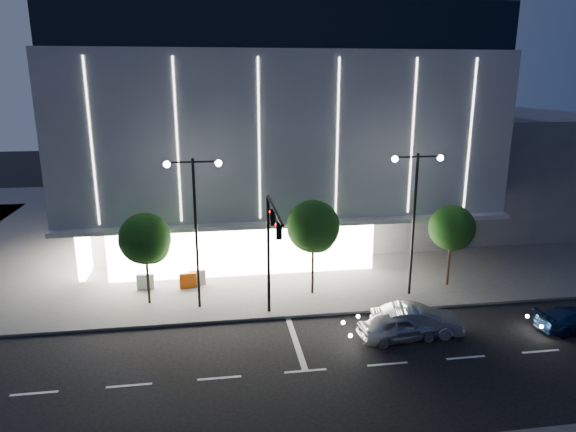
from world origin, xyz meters
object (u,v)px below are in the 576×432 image
Objects in this scene: street_lamp_east at (415,204)px; barrier_c at (188,281)px; car_second at (416,320)px; barrier_d at (197,278)px; tree_mid at (314,229)px; car_third at (575,319)px; car_lead at (398,326)px; barrier_b at (146,282)px; street_lamp_west at (195,212)px; traffic_mast at (271,239)px; tree_left at (146,241)px; tree_right at (452,230)px.

barrier_c is (-13.78, 2.97, -5.31)m from street_lamp_east.
barrier_d is (-11.71, 8.20, -0.13)m from car_second.
car_third is at bearing -26.91° from tree_mid.
car_second is at bearing -43.38° from barrier_d.
car_lead reaches higher than car_third.
barrier_b is at bearing 65.57° from car_third.
street_lamp_west is 13.49m from car_second.
barrier_c is (-0.78, 2.97, -5.31)m from street_lamp_west.
traffic_mast reaches higher than car_third.
tree_mid is 5.59× the size of barrier_d.
tree_mid is 5.59× the size of barrier_b.
barrier_d is (-7.23, 2.38, -3.68)m from tree_mid.
car_lead is (-2.66, -5.21, -5.23)m from street_lamp_east.
tree_left is at bearing 70.03° from car_third.
street_lamp_east reaches higher than tree_right.
tree_mid reaches higher than barrier_c.
car_third is (23.14, -6.67, -3.41)m from tree_left.
car_third is at bearing -15.65° from street_lamp_west.
tree_mid is at bearing 59.20° from car_third.
tree_mid is at bearing 0.00° from tree_left.
street_lamp_east is (9.00, 2.66, 0.93)m from traffic_mast.
barrier_c is at bearing 173.38° from tree_right.
car_third reaches higher than barrier_b.
tree_mid is (7.03, 1.02, -1.62)m from street_lamp_west.
car_second is at bearing -76.50° from car_lead.
street_lamp_east is 16.12m from tree_left.
street_lamp_east is at bearing 0.00° from street_lamp_west.
car_second is 8.71m from car_third.
car_lead is 3.87× the size of barrier_d.
car_second reaches higher than barrier_c.
traffic_mast is at bearing 61.88° from car_lead.
barrier_c and barrier_d have the same top height.
barrier_d is (0.57, 0.43, 0.00)m from barrier_c.
car_second is (11.50, -4.80, -5.18)m from street_lamp_west.
barrier_b is (-0.49, 2.18, -3.38)m from tree_left.
barrier_d is at bearing 124.75° from traffic_mast.
tree_mid is at bearing 170.31° from street_lamp_east.
car_second is at bearing -127.90° from tree_right.
barrier_b is (-23.63, 8.85, 0.03)m from car_third.
barrier_d is (-13.21, 3.40, -5.31)m from street_lamp_east.
tree_right is 8.00m from car_second.
street_lamp_west is 3.69m from tree_left.
traffic_mast is 8.08m from car_lead.
barrier_c is at bearing 104.63° from street_lamp_west.
tree_right is at bearing -5.12° from barrier_b.
street_lamp_west reaches higher than car_third.
barrier_c is at bearing 167.83° from street_lamp_east.
traffic_mast is at bearing -36.89° from barrier_b.
tree_mid is (3.03, 3.68, -0.69)m from traffic_mast.
car_lead is at bearing -21.89° from traffic_mast.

